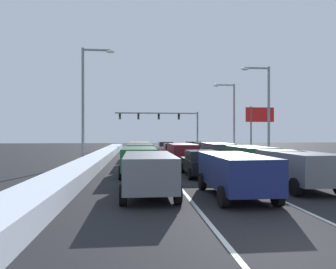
% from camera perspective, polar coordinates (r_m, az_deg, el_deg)
% --- Properties ---
extents(ground_plane, '(121.15, 121.15, 0.00)m').
position_cam_1_polar(ground_plane, '(24.89, 2.89, -5.63)').
color(ground_plane, black).
extents(lane_stripe_between_right_lane_and_center_lane, '(0.14, 51.26, 0.01)m').
position_cam_1_polar(lane_stripe_between_right_lane_and_center_lane, '(29.74, 4.79, -4.67)').
color(lane_stripe_between_right_lane_and_center_lane, silver).
rests_on(lane_stripe_between_right_lane_and_center_lane, ground).
extents(lane_stripe_between_center_lane_and_left_lane, '(0.14, 51.26, 0.01)m').
position_cam_1_polar(lane_stripe_between_center_lane_and_left_lane, '(29.32, -1.78, -4.74)').
color(lane_stripe_between_center_lane_and_left_lane, silver).
rests_on(lane_stripe_between_center_lane_and_left_lane, ground).
extents(snow_bank_right_shoulder, '(1.69, 51.26, 0.76)m').
position_cam_1_polar(snow_bank_right_shoulder, '(31.12, 14.45, -3.77)').
color(snow_bank_right_shoulder, silver).
rests_on(snow_bank_right_shoulder, ground).
extents(snow_bank_left_shoulder, '(1.70, 51.26, 0.74)m').
position_cam_1_polar(snow_bank_left_shoulder, '(29.40, -12.17, -4.02)').
color(snow_bank_left_shoulder, silver).
rests_on(snow_bank_left_shoulder, ground).
extents(suv_gray_right_lane_nearest, '(2.16, 4.90, 1.67)m').
position_cam_1_polar(suv_gray_right_lane_nearest, '(15.49, 22.39, -5.37)').
color(suv_gray_right_lane_nearest, slate).
rests_on(suv_gray_right_lane_nearest, ground).
extents(suv_green_right_lane_second, '(2.16, 4.90, 1.67)m').
position_cam_1_polar(suv_green_right_lane_second, '(20.94, 14.74, -3.93)').
color(suv_green_right_lane_second, '#1E5633').
rests_on(suv_green_right_lane_second, ground).
extents(suv_charcoal_right_lane_third, '(2.16, 4.90, 1.67)m').
position_cam_1_polar(suv_charcoal_right_lane_third, '(27.79, 8.94, -2.92)').
color(suv_charcoal_right_lane_third, '#38383D').
rests_on(suv_charcoal_right_lane_third, ground).
extents(sedan_tan_right_lane_fourth, '(2.00, 4.50, 1.51)m').
position_cam_1_polar(sedan_tan_right_lane_fourth, '(34.68, 6.37, -2.73)').
color(sedan_tan_right_lane_fourth, '#937F60').
rests_on(sedan_tan_right_lane_fourth, ground).
extents(sedan_white_right_lane_fifth, '(2.00, 4.50, 1.51)m').
position_cam_1_polar(sedan_white_right_lane_fifth, '(40.35, 4.59, -2.33)').
color(sedan_white_right_lane_fifth, silver).
rests_on(sedan_white_right_lane_fifth, ground).
extents(suv_navy_center_lane_nearest, '(2.16, 4.90, 1.67)m').
position_cam_1_polar(suv_navy_center_lane_nearest, '(12.72, 12.10, -6.57)').
color(suv_navy_center_lane_nearest, navy).
rests_on(suv_navy_center_lane_nearest, ground).
extents(sedan_black_center_lane_second, '(2.00, 4.50, 1.51)m').
position_cam_1_polar(sedan_black_center_lane_second, '(18.78, 6.01, -5.17)').
color(sedan_black_center_lane_second, black).
rests_on(sedan_black_center_lane_second, ground).
extents(suv_maroon_center_lane_third, '(2.16, 4.90, 1.67)m').
position_cam_1_polar(suv_maroon_center_lane_third, '(25.63, 2.58, -3.18)').
color(suv_maroon_center_lane_third, maroon).
rests_on(suv_maroon_center_lane_third, ground).
extents(sedan_red_center_lane_fourth, '(2.00, 4.50, 1.51)m').
position_cam_1_polar(sedan_red_center_lane_fourth, '(31.69, 0.79, -3.00)').
color(sedan_red_center_lane_fourth, maroon).
rests_on(sedan_red_center_lane_fourth, ground).
extents(sedan_silver_center_lane_fifth, '(2.00, 4.50, 1.51)m').
position_cam_1_polar(sedan_silver_center_lane_fifth, '(38.31, -0.44, -2.46)').
color(sedan_silver_center_lane_fifth, '#B7BABF').
rests_on(sedan_silver_center_lane_fifth, ground).
extents(suv_gray_left_lane_nearest, '(2.16, 4.90, 1.67)m').
position_cam_1_polar(suv_gray_left_lane_nearest, '(12.76, -3.51, -6.54)').
color(suv_gray_left_lane_nearest, slate).
rests_on(suv_gray_left_lane_nearest, ground).
extents(suv_green_left_lane_second, '(2.16, 4.90, 1.67)m').
position_cam_1_polar(suv_green_left_lane_second, '(18.87, -5.36, -4.37)').
color(suv_green_left_lane_second, '#1E5633').
rests_on(suv_green_left_lane_second, ground).
extents(suv_charcoal_left_lane_third, '(2.16, 4.90, 1.67)m').
position_cam_1_polar(suv_charcoal_left_lane_third, '(25.16, -5.15, -3.24)').
color(suv_charcoal_left_lane_third, '#38383D').
rests_on(suv_charcoal_left_lane_third, ground).
extents(suv_tan_left_lane_fourth, '(2.16, 4.90, 1.67)m').
position_cam_1_polar(suv_tan_left_lane_fourth, '(31.32, -5.29, -2.58)').
color(suv_tan_left_lane_fourth, '#937F60').
rests_on(suv_tan_left_lane_fourth, ground).
extents(sedan_white_left_lane_fifth, '(2.00, 4.50, 1.51)m').
position_cam_1_polar(sedan_white_left_lane_fifth, '(37.84, -5.59, -2.49)').
color(sedan_white_left_lane_fifth, silver).
rests_on(sedan_white_left_lane_fifth, ground).
extents(traffic_light_gantry, '(14.00, 0.47, 6.20)m').
position_cam_1_polar(traffic_light_gantry, '(52.72, -0.27, 2.73)').
color(traffic_light_gantry, slate).
rests_on(traffic_light_gantry, ground).
extents(street_lamp_right_near, '(2.66, 0.36, 8.47)m').
position_cam_1_polar(street_lamp_right_near, '(29.23, 17.22, 5.13)').
color(street_lamp_right_near, gray).
rests_on(street_lamp_right_near, ground).
extents(street_lamp_right_mid, '(2.66, 0.36, 8.41)m').
position_cam_1_polar(street_lamp_right_mid, '(37.90, 11.43, 3.94)').
color(street_lamp_right_mid, gray).
rests_on(street_lamp_right_mid, ground).
extents(street_lamp_left_mid, '(2.66, 0.36, 9.46)m').
position_cam_1_polar(street_lamp_left_mid, '(26.40, -14.52, 6.80)').
color(street_lamp_left_mid, gray).
rests_on(street_lamp_left_mid, ground).
extents(roadside_sign_right, '(3.20, 0.16, 5.50)m').
position_cam_1_polar(roadside_sign_right, '(35.94, 16.35, 2.56)').
color(roadside_sign_right, '#59595B').
rests_on(roadside_sign_right, ground).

